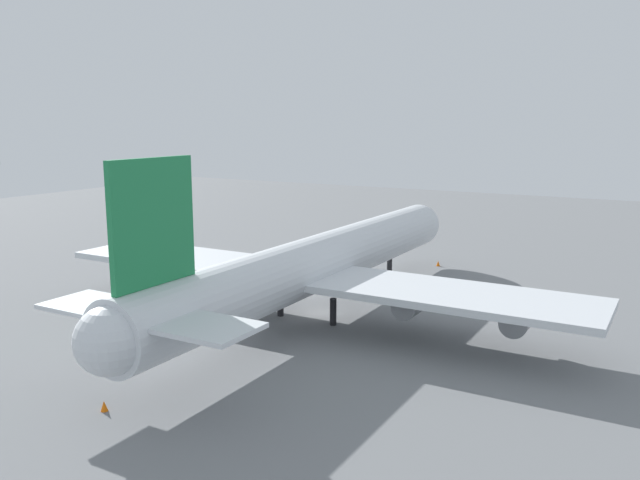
% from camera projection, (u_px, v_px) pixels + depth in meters
% --- Properties ---
extents(ground_plane, '(259.58, 259.58, 0.00)m').
position_uv_depth(ground_plane, '(320.00, 313.00, 71.69)').
color(ground_plane, slate).
extents(cargo_airplane, '(64.90, 59.60, 18.40)m').
position_uv_depth(cargo_airplane, '(318.00, 263.00, 70.30)').
color(cargo_airplane, silver).
rests_on(cargo_airplane, ground_plane).
extents(safety_cone_nose, '(0.56, 0.56, 0.80)m').
position_uv_depth(safety_cone_nose, '(438.00, 263.00, 94.92)').
color(safety_cone_nose, orange).
rests_on(safety_cone_nose, ground_plane).
extents(safety_cone_tail, '(0.55, 0.55, 0.79)m').
position_uv_depth(safety_cone_tail, '(104.00, 406.00, 47.47)').
color(safety_cone_tail, orange).
rests_on(safety_cone_tail, ground_plane).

